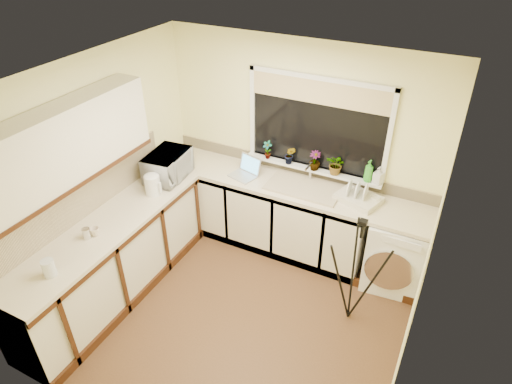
# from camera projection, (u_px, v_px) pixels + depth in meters

# --- Properties ---
(floor) EXTENTS (3.20, 3.20, 0.00)m
(floor) POSITION_uv_depth(u_px,v_px,m) (238.00, 312.00, 4.60)
(floor) COLOR brown
(floor) RESTS_ON ground
(ceiling) EXTENTS (3.20, 3.20, 0.00)m
(ceiling) POSITION_uv_depth(u_px,v_px,m) (231.00, 83.00, 3.26)
(ceiling) COLOR white
(ceiling) RESTS_ON ground
(wall_back) EXTENTS (3.20, 0.00, 3.20)m
(wall_back) POSITION_uv_depth(u_px,v_px,m) (299.00, 147.00, 5.05)
(wall_back) COLOR #FDF6A8
(wall_back) RESTS_ON ground
(wall_front) EXTENTS (3.20, 0.00, 3.20)m
(wall_front) POSITION_uv_depth(u_px,v_px,m) (121.00, 343.00, 2.81)
(wall_front) COLOR #FDF6A8
(wall_front) RESTS_ON ground
(wall_left) EXTENTS (0.00, 3.00, 3.00)m
(wall_left) POSITION_uv_depth(u_px,v_px,m) (98.00, 176.00, 4.53)
(wall_left) COLOR #FDF6A8
(wall_left) RESTS_ON ground
(wall_right) EXTENTS (0.00, 3.00, 3.00)m
(wall_right) POSITION_uv_depth(u_px,v_px,m) (422.00, 274.00, 3.33)
(wall_right) COLOR #FDF6A8
(wall_right) RESTS_ON ground
(base_cabinet_back) EXTENTS (2.55, 0.60, 0.86)m
(base_cabinet_back) POSITION_uv_depth(u_px,v_px,m) (261.00, 210.00, 5.38)
(base_cabinet_back) COLOR silver
(base_cabinet_back) RESTS_ON floor
(base_cabinet_left) EXTENTS (0.54, 2.40, 0.86)m
(base_cabinet_left) POSITION_uv_depth(u_px,v_px,m) (115.00, 261.00, 4.63)
(base_cabinet_left) COLOR silver
(base_cabinet_left) RESTS_ON floor
(worktop_back) EXTENTS (3.20, 0.60, 0.04)m
(worktop_back) POSITION_uv_depth(u_px,v_px,m) (287.00, 185.00, 5.01)
(worktop_back) COLOR beige
(worktop_back) RESTS_ON base_cabinet_back
(worktop_left) EXTENTS (0.60, 2.40, 0.04)m
(worktop_left) POSITION_uv_depth(u_px,v_px,m) (107.00, 226.00, 4.38)
(worktop_left) COLOR beige
(worktop_left) RESTS_ON base_cabinet_left
(upper_cabinet) EXTENTS (0.28, 1.90, 0.70)m
(upper_cabinet) POSITION_uv_depth(u_px,v_px,m) (62.00, 147.00, 3.82)
(upper_cabinet) COLOR silver
(upper_cabinet) RESTS_ON wall_left
(splashback_left) EXTENTS (0.02, 2.40, 0.45)m
(splashback_left) POSITION_uv_depth(u_px,v_px,m) (80.00, 199.00, 4.35)
(splashback_left) COLOR beige
(splashback_left) RESTS_ON wall_left
(splashback_back) EXTENTS (3.20, 0.02, 0.14)m
(splashback_back) POSITION_uv_depth(u_px,v_px,m) (297.00, 167.00, 5.18)
(splashback_back) COLOR beige
(splashback_back) RESTS_ON wall_back
(window_glass) EXTENTS (1.50, 0.02, 1.00)m
(window_glass) POSITION_uv_depth(u_px,v_px,m) (317.00, 125.00, 4.79)
(window_glass) COLOR black
(window_glass) RESTS_ON wall_back
(window_blind) EXTENTS (1.50, 0.02, 0.25)m
(window_blind) POSITION_uv_depth(u_px,v_px,m) (319.00, 92.00, 4.56)
(window_blind) COLOR tan
(window_blind) RESTS_ON wall_back
(windowsill) EXTENTS (1.60, 0.14, 0.03)m
(windowsill) POSITION_uv_depth(u_px,v_px,m) (312.00, 168.00, 5.03)
(windowsill) COLOR white
(windowsill) RESTS_ON wall_back
(sink) EXTENTS (0.82, 0.46, 0.03)m
(sink) POSITION_uv_depth(u_px,v_px,m) (304.00, 187.00, 4.92)
(sink) COLOR tan
(sink) RESTS_ON worktop_back
(faucet) EXTENTS (0.03, 0.03, 0.24)m
(faucet) POSITION_uv_depth(u_px,v_px,m) (310.00, 172.00, 5.00)
(faucet) COLOR silver
(faucet) RESTS_ON worktop_back
(washing_machine) EXTENTS (0.65, 0.63, 0.85)m
(washing_machine) POSITION_uv_depth(u_px,v_px,m) (395.00, 251.00, 4.76)
(washing_machine) COLOR white
(washing_machine) RESTS_ON floor
(laptop) EXTENTS (0.36, 0.34, 0.22)m
(laptop) POSITION_uv_depth(u_px,v_px,m) (246.00, 171.00, 5.14)
(laptop) COLOR #ABACB4
(laptop) RESTS_ON worktop_back
(kettle) EXTENTS (0.17, 0.17, 0.22)m
(kettle) POSITION_uv_depth(u_px,v_px,m) (153.00, 185.00, 4.78)
(kettle) COLOR white
(kettle) RESTS_ON worktop_left
(dish_rack) EXTENTS (0.52, 0.44, 0.07)m
(dish_rack) POSITION_uv_depth(u_px,v_px,m) (358.00, 198.00, 4.70)
(dish_rack) COLOR beige
(dish_rack) RESTS_ON worktop_back
(tripod) EXTENTS (0.72, 0.72, 1.23)m
(tripod) POSITION_uv_depth(u_px,v_px,m) (355.00, 272.00, 4.22)
(tripod) COLOR black
(tripod) RESTS_ON floor
(glass_jug) EXTENTS (0.11, 0.11, 0.16)m
(glass_jug) POSITION_uv_depth(u_px,v_px,m) (49.00, 268.00, 3.74)
(glass_jug) COLOR silver
(glass_jug) RESTS_ON worktop_left
(steel_jar) EXTENTS (0.08, 0.08, 0.11)m
(steel_jar) POSITION_uv_depth(u_px,v_px,m) (86.00, 233.00, 4.17)
(steel_jar) COLOR silver
(steel_jar) RESTS_ON worktop_left
(microwave) EXTENTS (0.43, 0.59, 0.31)m
(microwave) POSITION_uv_depth(u_px,v_px,m) (168.00, 166.00, 5.04)
(microwave) COLOR silver
(microwave) RESTS_ON worktop_left
(plant_a) EXTENTS (0.13, 0.10, 0.22)m
(plant_a) POSITION_uv_depth(u_px,v_px,m) (267.00, 150.00, 5.14)
(plant_a) COLOR #999999
(plant_a) RESTS_ON windowsill
(plant_b) EXTENTS (0.13, 0.11, 0.22)m
(plant_b) POSITION_uv_depth(u_px,v_px,m) (290.00, 155.00, 5.03)
(plant_b) COLOR #999999
(plant_b) RESTS_ON windowsill
(plant_c) EXTENTS (0.16, 0.16, 0.22)m
(plant_c) POSITION_uv_depth(u_px,v_px,m) (315.00, 161.00, 4.92)
(plant_c) COLOR #999999
(plant_c) RESTS_ON windowsill
(plant_d) EXTENTS (0.26, 0.24, 0.24)m
(plant_d) POSITION_uv_depth(u_px,v_px,m) (336.00, 165.00, 4.83)
(plant_d) COLOR #999999
(plant_d) RESTS_ON windowsill
(soap_bottle_green) EXTENTS (0.12, 0.12, 0.25)m
(soap_bottle_green) POSITION_uv_depth(u_px,v_px,m) (369.00, 171.00, 4.71)
(soap_bottle_green) COLOR green
(soap_bottle_green) RESTS_ON windowsill
(soap_bottle_clear) EXTENTS (0.11, 0.11, 0.20)m
(soap_bottle_clear) POSITION_uv_depth(u_px,v_px,m) (378.00, 175.00, 4.68)
(soap_bottle_clear) COLOR #999999
(soap_bottle_clear) RESTS_ON windowsill
(cup_back) EXTENTS (0.13, 0.13, 0.09)m
(cup_back) POSITION_uv_depth(u_px,v_px,m) (375.00, 200.00, 4.65)
(cup_back) COLOR white
(cup_back) RESTS_ON worktop_back
(cup_left) EXTENTS (0.10, 0.10, 0.09)m
(cup_left) POSITION_uv_depth(u_px,v_px,m) (95.00, 232.00, 4.21)
(cup_left) COLOR beige
(cup_left) RESTS_ON worktop_left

